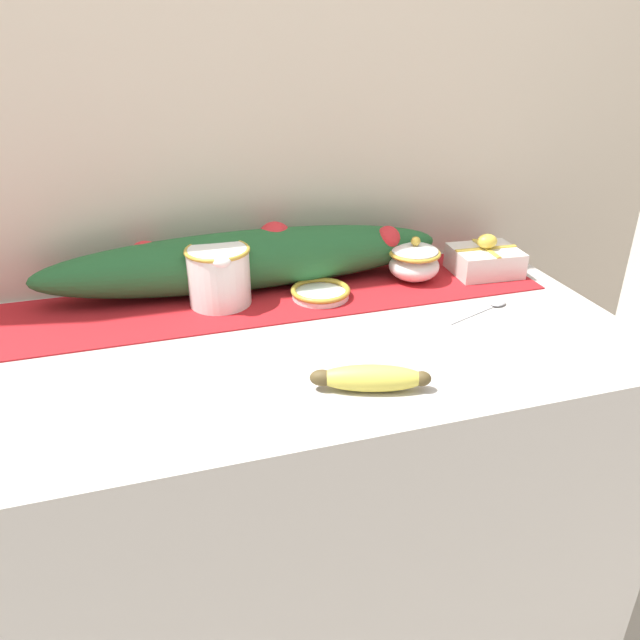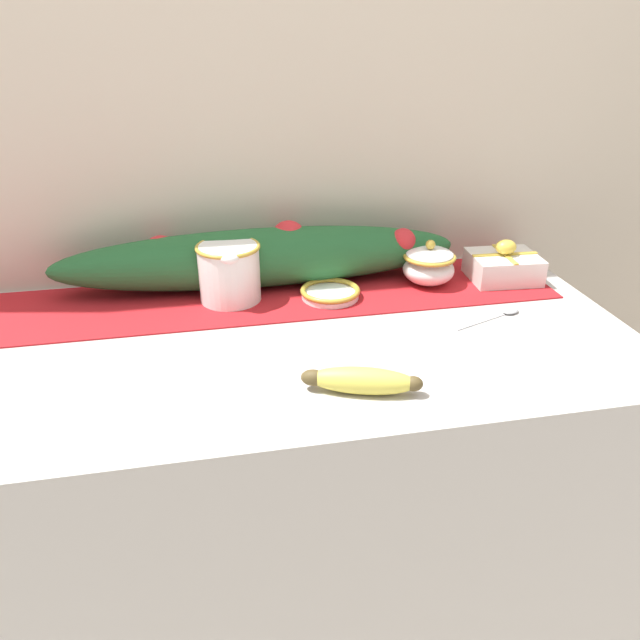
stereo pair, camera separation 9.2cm
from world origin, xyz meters
The scene contains 10 objects.
countertop centered at (0.00, 0.00, 0.44)m, with size 1.27×0.62×0.87m, color #B7B2AD.
back_wall centered at (0.00, 0.33, 1.20)m, with size 2.07×0.04×2.40m, color beige.
table_runner centered at (0.00, 0.18, 0.87)m, with size 1.17×0.24×0.00m, color #A8191E.
cream_pitcher centered at (-0.07, 0.18, 0.93)m, with size 0.12×0.15×0.12m.
sugar_bowl centered at (0.34, 0.18, 0.91)m, with size 0.11×0.11×0.10m.
small_dish centered at (0.13, 0.15, 0.88)m, with size 0.12×0.12×0.02m.
banana centered at (0.10, -0.20, 0.89)m, with size 0.18×0.09×0.04m.
spoon centered at (0.44, 0.01, 0.87)m, with size 0.15×0.07×0.01m.
gift_box centered at (0.51, 0.17, 0.90)m, with size 0.15×0.13×0.09m.
poinsettia_garland centered at (0.00, 0.24, 0.94)m, with size 0.83×0.13×0.13m.
Camera 2 is at (-0.12, -0.96, 1.39)m, focal length 35.00 mm.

